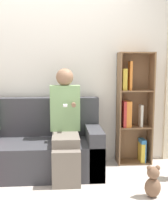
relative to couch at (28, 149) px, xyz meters
name	(u,v)px	position (x,y,z in m)	size (l,w,h in m)	color
ground_plane	(45,188)	(0.24, -0.51, -0.31)	(14.00, 14.00, 0.00)	#BCB2A8
back_wall	(47,72)	(0.24, 0.43, 0.97)	(10.00, 0.06, 2.55)	silver
couch	(28,149)	(0.00, 0.00, 0.00)	(1.86, 0.80, 0.94)	#38383D
adult_seated	(65,121)	(0.48, -0.11, 0.37)	(0.38, 0.74, 1.32)	#70665B
bookshelf	(133,112)	(1.43, 0.28, 0.41)	(0.47, 0.27, 1.53)	brown
teddy_bear	(153,182)	(1.36, -0.82, -0.15)	(0.17, 0.14, 0.34)	brown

